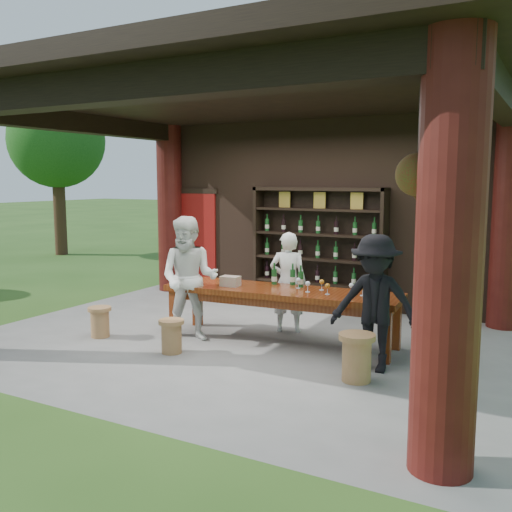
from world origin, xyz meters
The scene contains 15 objects.
ground centered at (0.00, 0.00, 0.00)m, with size 90.00×90.00×0.00m, color #2D5119.
pavilion centered at (-0.01, 0.43, 2.13)m, with size 7.50×6.00×3.60m.
wine_shelf centered at (0.12, 2.45, 1.06)m, with size 2.40×0.36×2.11m.
tasting_table centered at (0.51, 0.19, 0.63)m, with size 3.34×1.07×0.75m.
stool_near_left centered at (-0.52, -0.95, 0.23)m, with size 0.34×0.34×0.44m.
stool_near_right centered at (1.94, -0.81, 0.29)m, with size 0.41×0.41×0.54m.
stool_far_left centered at (-1.88, -0.82, 0.23)m, with size 0.33×0.33×0.44m.
host centered at (0.35, 0.75, 0.74)m, with size 0.54×0.36×1.49m, color white.
guest_woman centered at (-0.67, -0.32, 0.87)m, with size 0.85×0.66×1.74m, color white.
guest_man centered at (1.99, -0.36, 0.81)m, with size 1.04×0.60×1.62m, color black.
table_bottles centered at (0.49, 0.48, 0.90)m, with size 0.50×0.19×0.31m.
table_glasses centered at (1.16, 0.26, 0.82)m, with size 1.01×0.30×0.15m.
napkin_basket centered at (-0.22, 0.04, 0.82)m, with size 0.26×0.18×0.14m, color #BF6672.
shrubs centered at (3.13, 0.63, 0.56)m, with size 16.68×9.54×1.36m.
trees centered at (2.64, 1.80, 3.37)m, with size 21.27×12.02×4.80m.
Camera 1 is at (3.89, -6.75, 2.24)m, focal length 40.00 mm.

